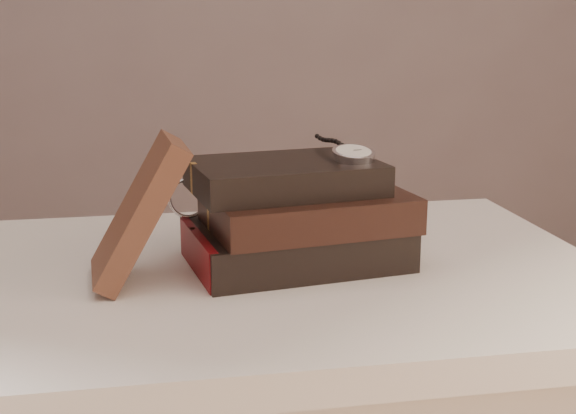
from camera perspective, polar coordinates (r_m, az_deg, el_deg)
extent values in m
cube|color=white|center=(1.00, -5.20, -5.70)|extent=(1.00, 0.60, 0.04)
cube|color=white|center=(1.02, -5.12, -8.87)|extent=(0.88, 0.49, 0.08)
cube|color=black|center=(1.01, 0.56, -2.73)|extent=(0.29, 0.22, 0.05)
cube|color=beige|center=(1.01, 0.74, -2.71)|extent=(0.28, 0.20, 0.04)
cube|color=gold|center=(1.00, -7.00, -2.98)|extent=(0.01, 0.01, 0.05)
cube|color=maroon|center=(0.98, -6.59, -3.43)|extent=(0.04, 0.17, 0.05)
cube|color=black|center=(0.99, 1.46, -0.20)|extent=(0.27, 0.21, 0.04)
cube|color=beige|center=(0.99, 1.64, -0.18)|extent=(0.26, 0.19, 0.03)
cube|color=gold|center=(0.98, -5.72, -0.41)|extent=(0.01, 0.01, 0.05)
cube|color=black|center=(0.99, -0.25, 2.28)|extent=(0.25, 0.19, 0.04)
cube|color=beige|center=(0.99, -0.06, 2.30)|extent=(0.25, 0.18, 0.03)
cube|color=gold|center=(0.99, -6.93, 2.10)|extent=(0.01, 0.01, 0.04)
cube|color=#432419|center=(0.94, -10.88, -0.29)|extent=(0.13, 0.13, 0.18)
cylinder|color=silver|center=(0.99, 4.83, 3.82)|extent=(0.06, 0.06, 0.02)
cylinder|color=white|center=(0.99, 4.84, 4.10)|extent=(0.05, 0.05, 0.01)
torus|color=silver|center=(0.99, 4.84, 4.07)|extent=(0.06, 0.06, 0.01)
cylinder|color=silver|center=(1.02, 4.11, 4.13)|extent=(0.01, 0.01, 0.01)
cube|color=black|center=(1.00, 4.68, 4.23)|extent=(0.00, 0.02, 0.00)
cube|color=black|center=(0.99, 5.13, 4.18)|extent=(0.01, 0.00, 0.00)
sphere|color=black|center=(1.03, 4.00, 4.54)|extent=(0.01, 0.01, 0.01)
sphere|color=black|center=(1.04, 3.76, 4.71)|extent=(0.01, 0.01, 0.01)
sphere|color=black|center=(1.05, 3.52, 4.83)|extent=(0.01, 0.01, 0.01)
sphere|color=black|center=(1.06, 3.28, 4.90)|extent=(0.01, 0.01, 0.01)
sphere|color=black|center=(1.07, 3.04, 4.92)|extent=(0.01, 0.01, 0.01)
sphere|color=black|center=(1.08, 2.81, 4.94)|extent=(0.01, 0.01, 0.01)
sphere|color=black|center=(1.09, 2.59, 4.98)|extent=(0.01, 0.01, 0.01)
sphere|color=black|center=(1.10, 2.37, 5.08)|extent=(0.01, 0.01, 0.01)
sphere|color=black|center=(1.11, 2.15, 5.22)|extent=(0.01, 0.01, 0.01)
torus|color=silver|center=(1.04, -7.37, 0.64)|extent=(0.06, 0.02, 0.05)
torus|color=silver|center=(1.05, -4.30, 0.88)|extent=(0.06, 0.02, 0.05)
cylinder|color=silver|center=(1.05, -5.83, 0.94)|extent=(0.02, 0.01, 0.00)
cylinder|color=silver|center=(1.10, -9.25, 0.90)|extent=(0.02, 0.12, 0.03)
cylinder|color=silver|center=(1.12, -3.88, 1.31)|extent=(0.02, 0.12, 0.03)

